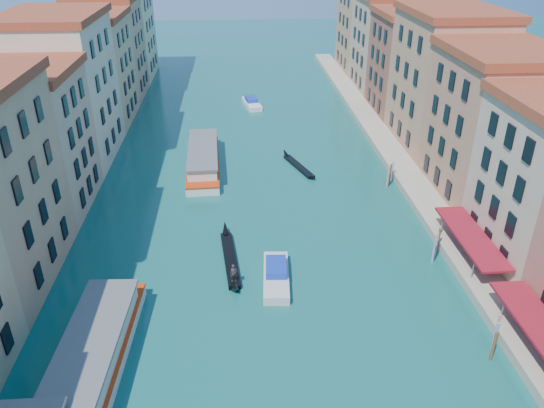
{
  "coord_description": "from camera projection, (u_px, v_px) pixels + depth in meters",
  "views": [
    {
      "loc": [
        -1.54,
        -5.79,
        31.36
      ],
      "look_at": [
        2.03,
        43.56,
        5.17
      ],
      "focal_mm": 35.0,
      "sensor_mm": 36.0,
      "label": 1
    }
  ],
  "objects": [
    {
      "name": "vaporetto_near",
      "position": [
        91.0,
        361.0,
        41.07
      ],
      "size": [
        5.62,
        20.59,
        3.03
      ],
      "rotation": [
        0.0,
        0.0,
        -0.05
      ],
      "color": "white",
      "rests_on": "ground"
    },
    {
      "name": "motorboat_far",
      "position": [
        252.0,
        103.0,
        102.86
      ],
      "size": [
        3.79,
        8.06,
        1.6
      ],
      "rotation": [
        0.0,
        0.0,
        0.18
      ],
      "color": "white",
      "rests_on": "ground"
    },
    {
      "name": "quay",
      "position": [
        396.0,
        160.0,
        78.34
      ],
      "size": [
        4.0,
        140.0,
        1.0
      ],
      "primitive_type": "cube",
      "color": "#A29B82",
      "rests_on": "ground"
    },
    {
      "name": "vaporetto_far",
      "position": [
        203.0,
        158.0,
        76.84
      ],
      "size": [
        5.06,
        19.59,
        2.89
      ],
      "rotation": [
        0.0,
        0.0,
        0.03
      ],
      "color": "silver",
      "rests_on": "ground"
    },
    {
      "name": "motorboat_mid",
      "position": [
        276.0,
        275.0,
        52.42
      ],
      "size": [
        2.99,
        8.0,
        1.63
      ],
      "rotation": [
        0.0,
        0.0,
        -0.07
      ],
      "color": "silver",
      "rests_on": "ground"
    },
    {
      "name": "right_bank_palazzos",
      "position": [
        459.0,
        98.0,
        74.52
      ],
      "size": [
        12.8,
        128.4,
        21.0
      ],
      "color": "#A23633",
      "rests_on": "ground"
    },
    {
      "name": "left_bank_palazzos",
      "position": [
        51.0,
        107.0,
        70.69
      ],
      "size": [
        12.8,
        128.4,
        21.0
      ],
      "color": "tan",
      "rests_on": "ground"
    },
    {
      "name": "mooring_poles_right",
      "position": [
        481.0,
        316.0,
        45.87
      ],
      "size": [
        1.44,
        54.24,
        3.2
      ],
      "color": "brown",
      "rests_on": "ground"
    },
    {
      "name": "gondola_far",
      "position": [
        298.0,
        165.0,
        77.03
      ],
      "size": [
        4.41,
        10.57,
        1.55
      ],
      "rotation": [
        0.0,
        0.0,
        0.34
      ],
      "color": "black",
      "rests_on": "ground"
    },
    {
      "name": "gondola_fore",
      "position": [
        230.0,
        258.0,
        55.44
      ],
      "size": [
        2.21,
        13.25,
        2.64
      ],
      "rotation": [
        0.0,
        0.0,
        0.09
      ],
      "color": "black",
      "rests_on": "ground"
    }
  ]
}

